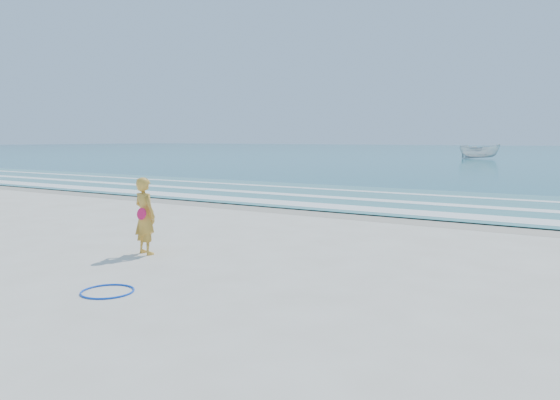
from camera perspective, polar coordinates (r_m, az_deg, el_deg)
The scene contains 9 objects.
ground at distance 11.94m, azimuth -11.60°, elevation -6.53°, with size 400.00×400.00×0.00m, color silver.
wet_sand at distance 19.34m, azimuth 7.21°, elevation -1.47°, with size 400.00×2.40×0.00m, color #B2A893.
shallow at distance 23.92m, azimuth 12.30°, elevation 0.05°, with size 400.00×10.00×0.01m, color #59B7AD.
foam_near at distance 20.50m, azimuth 8.75°, elevation -0.90°, with size 400.00×1.40×0.01m, color white.
foam_mid at distance 23.17m, azimuth 11.62°, elevation -0.11°, with size 400.00×0.90×0.01m, color white.
foam_far at distance 26.27m, azimuth 14.17°, elevation 0.59°, with size 400.00×0.60×0.01m, color white.
hoop at distance 10.04m, azimuth -17.58°, elevation -9.09°, with size 0.92×0.92×0.03m, color blue.
boat at distance 74.09m, azimuth 20.12°, elevation 4.79°, with size 1.85×4.92×1.90m, color silver.
woman at distance 12.88m, azimuth -13.93°, elevation -1.62°, with size 0.72×0.54×1.77m.
Camera 1 is at (8.10, -8.35, 2.66)m, focal length 35.00 mm.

